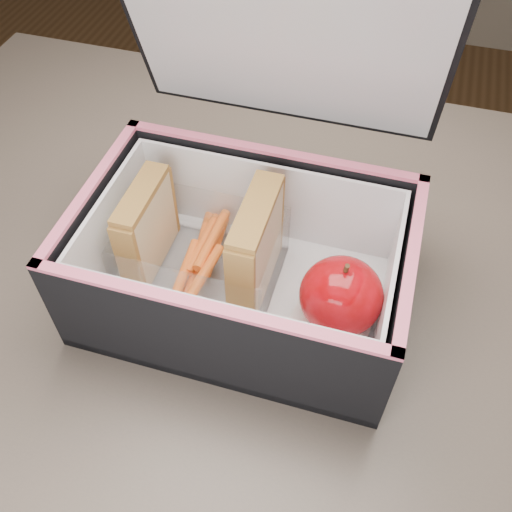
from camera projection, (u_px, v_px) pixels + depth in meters
The scene contains 9 objects.
ground at pixel (278, 500), 1.21m from camera, with size 4.00×4.00×0.00m, color brown.
kitchen_table at pixel (293, 331), 0.70m from camera, with size 1.20×0.80×0.75m.
lunch_bag at pixel (245, 254), 0.57m from camera, with size 0.32×0.29×0.32m.
plastic_tub at pixel (202, 251), 0.60m from camera, with size 0.16×0.12×0.07m, color white, non-canonical shape.
sandwich_left at pixel (147, 227), 0.60m from camera, with size 0.03×0.09×0.10m.
sandwich_right at pixel (256, 248), 0.57m from camera, with size 0.03×0.10×0.11m.
carrot_sticks at pixel (203, 255), 0.62m from camera, with size 0.05×0.15×0.03m.
paper_napkin at pixel (335, 313), 0.59m from camera, with size 0.08×0.08×0.01m, color white.
red_apple at pixel (341, 296), 0.55m from camera, with size 0.11×0.11×0.09m.
Camera 1 is at (0.06, -0.38, 1.26)m, focal length 40.00 mm.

